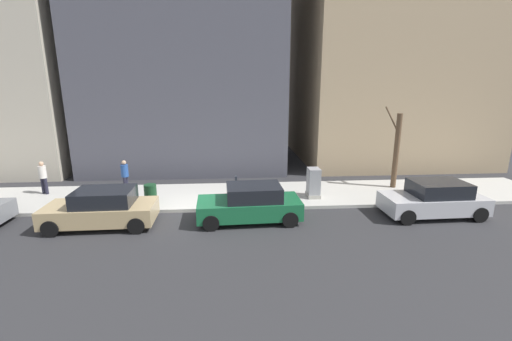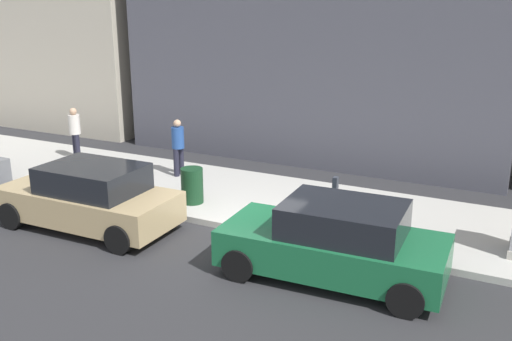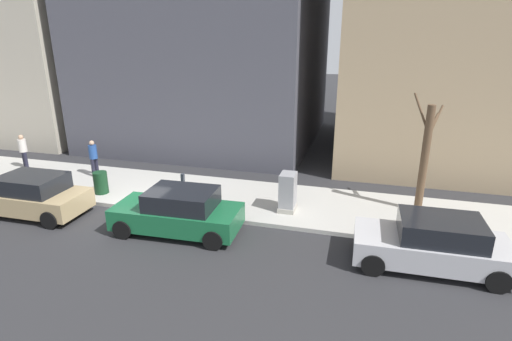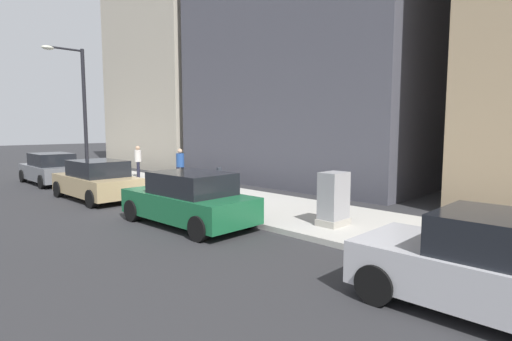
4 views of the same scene
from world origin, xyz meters
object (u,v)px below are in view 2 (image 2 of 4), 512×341
at_px(parking_meter, 335,200).
at_px(pedestrian_near_meter, 178,144).
at_px(parked_car_green, 335,242).
at_px(trash_bin, 192,185).
at_px(parked_car_tan, 90,198).
at_px(pedestrian_midblock, 75,130).

relative_size(parking_meter, pedestrian_near_meter, 0.81).
xyz_separation_m(parking_meter, pedestrian_near_meter, (2.26, 5.56, 0.11)).
distance_m(parked_car_green, trash_bin, 4.92).
height_order(trash_bin, pedestrian_near_meter, pedestrian_near_meter).
bearing_deg(trash_bin, parked_car_tan, 147.19).
xyz_separation_m(parking_meter, pedestrian_midblock, (2.30, 9.55, 0.11)).
distance_m(trash_bin, pedestrian_near_meter, 2.49).
xyz_separation_m(parked_car_green, trash_bin, (2.01, 4.49, -0.14)).
relative_size(parked_car_tan, parking_meter, 3.13).
distance_m(parked_car_green, parking_meter, 1.68).
relative_size(parked_car_tan, trash_bin, 4.70).
bearing_deg(pedestrian_midblock, parked_car_tan, -14.17).
distance_m(parked_car_green, pedestrian_midblock, 10.83).
relative_size(parking_meter, trash_bin, 1.50).
bearing_deg(parked_car_green, pedestrian_near_meter, 55.73).
height_order(parked_car_green, parking_meter, parked_car_green).
xyz_separation_m(parked_car_green, parking_meter, (1.56, 0.56, 0.24)).
bearing_deg(trash_bin, parked_car_green, -114.17).
bearing_deg(parked_car_tan, parked_car_green, -89.53).
height_order(parked_car_tan, pedestrian_midblock, pedestrian_midblock).
height_order(trash_bin, pedestrian_midblock, pedestrian_midblock).
distance_m(parked_car_tan, pedestrian_midblock, 5.84).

